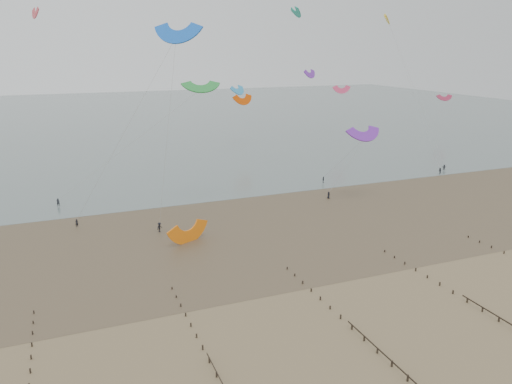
% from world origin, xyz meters
% --- Properties ---
extents(ground, '(500.00, 500.00, 0.00)m').
position_xyz_m(ground, '(0.00, 0.00, 0.00)').
color(ground, brown).
rests_on(ground, ground).
extents(sea_and_shore, '(500.00, 665.00, 0.03)m').
position_xyz_m(sea_and_shore, '(-4.08, 34.40, 0.01)').
color(sea_and_shore, '#475654').
rests_on(sea_and_shore, ground).
extents(kitesurfer_lead, '(0.60, 0.40, 1.60)m').
position_xyz_m(kitesurfer_lead, '(-25.22, 44.02, 0.80)').
color(kitesurfer_lead, black).
rests_on(kitesurfer_lead, ground).
extents(kitesurfers, '(101.81, 24.67, 1.86)m').
position_xyz_m(kitesurfers, '(28.02, 47.37, 0.86)').
color(kitesurfers, black).
rests_on(kitesurfers, ground).
extents(grounded_kite, '(9.09, 8.29, 4.05)m').
position_xyz_m(grounded_kite, '(-7.29, 28.63, 0.00)').
color(grounded_kite, orange).
rests_on(grounded_kite, ground).
extents(kites_airborne, '(248.62, 124.57, 43.90)m').
position_xyz_m(kites_airborne, '(-19.41, 89.53, 22.56)').
color(kites_airborne, '#F74271').
rests_on(kites_airborne, ground).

